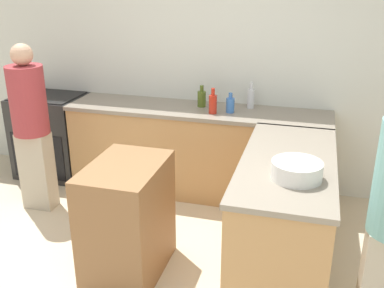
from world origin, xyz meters
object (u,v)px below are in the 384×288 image
Objects in this scene: mixing_bowl at (297,170)px; water_bottle_blue at (230,105)px; range_oven at (52,135)px; olive_oil_bottle at (202,98)px; vinegar_bottle_clear at (251,98)px; island_table at (128,220)px; person_by_range at (31,123)px; hot_sauce_bottle at (213,103)px.

mixing_bowl is 1.55m from water_bottle_blue.
water_bottle_blue is at bearing -1.10° from range_oven.
olive_oil_bottle is 0.50m from vinegar_bottle_clear.
island_table is 1.33m from mixing_bowl.
water_bottle_blue is 1.92m from person_by_range.
water_bottle_blue is at bearing -128.99° from vinegar_bottle_clear.
island_table is at bearing -29.62° from person_by_range.
island_table is 1.52m from hot_sauce_bottle.
olive_oil_bottle is 0.14× the size of person_by_range.
person_by_range is at bearing 150.38° from island_table.
island_table is 4.11× the size of olive_oil_bottle.
person_by_range reaches higher than island_table.
hot_sauce_bottle reaches higher than island_table.
mixing_bowl is (2.79, -1.41, 0.52)m from range_oven.
water_bottle_blue is (0.50, 1.44, 0.55)m from island_table.
range_oven is at bearing -175.69° from vinegar_bottle_clear.
mixing_bowl is at bearing -70.77° from vinegar_bottle_clear.
mixing_bowl is 2.58m from person_by_range.
water_bottle_blue is (0.32, -0.12, -0.01)m from olive_oil_bottle.
olive_oil_bottle is (1.75, 0.08, 0.55)m from range_oven.
island_table is 3.39× the size of vinegar_bottle_clear.
olive_oil_bottle reaches higher than water_bottle_blue.
olive_oil_bottle is at bearing 159.11° from water_bottle_blue.
island_table is 0.56× the size of person_by_range.
vinegar_bottle_clear reaches higher than mixing_bowl.
mixing_bowl reaches higher than island_table.
olive_oil_bottle reaches higher than range_oven.
hot_sauce_bottle is at bearing -50.35° from olive_oil_bottle.
hot_sauce_bottle is (0.34, 1.37, 0.57)m from island_table.
hot_sauce_bottle reaches higher than olive_oil_bottle.
mixing_bowl is 1.36× the size of hot_sauce_bottle.
island_table is 4.57× the size of water_bottle_blue.
olive_oil_bottle is at bearing 29.95° from person_by_range.
range_oven is 2.16m from island_table.
olive_oil_bottle is 0.25m from hot_sauce_bottle.
person_by_range is at bearing -150.05° from olive_oil_bottle.
water_bottle_blue is 0.74× the size of vinegar_bottle_clear.
island_table is at bearing -112.00° from vinegar_bottle_clear.
olive_oil_bottle is at bearing 83.57° from island_table.
water_bottle_blue is at bearing 117.71° from mixing_bowl.
olive_oil_bottle is 1.11× the size of water_bottle_blue.
range_oven is 1.03× the size of island_table.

